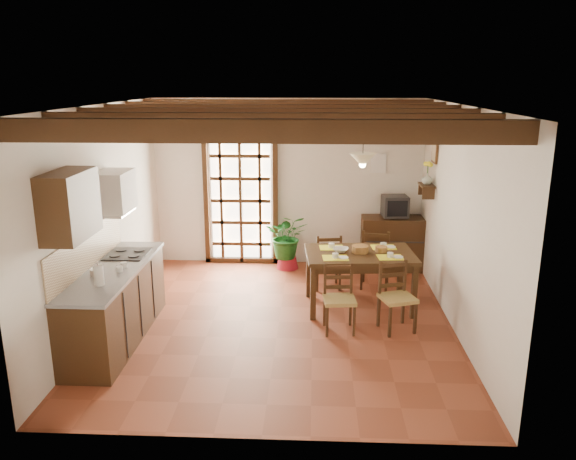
# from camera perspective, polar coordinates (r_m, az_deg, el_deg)

# --- Properties ---
(ground_plane) EXTENTS (5.00, 5.00, 0.00)m
(ground_plane) POSITION_cam_1_polar(r_m,az_deg,el_deg) (7.52, -0.92, -9.28)
(ground_plane) COLOR brown
(room_shell) EXTENTS (4.52, 5.02, 2.81)m
(room_shell) POSITION_cam_1_polar(r_m,az_deg,el_deg) (6.96, -0.98, 4.44)
(room_shell) COLOR silver
(room_shell) RESTS_ON ground_plane
(ceiling_beams) EXTENTS (4.50, 4.34, 0.20)m
(ceiling_beams) POSITION_cam_1_polar(r_m,az_deg,el_deg) (6.85, -1.01, 11.63)
(ceiling_beams) COLOR black
(ceiling_beams) RESTS_ON room_shell
(french_door) EXTENTS (1.26, 0.11, 2.32)m
(french_door) POSITION_cam_1_polar(r_m,az_deg,el_deg) (9.56, -4.82, 3.45)
(french_door) COLOR white
(french_door) RESTS_ON ground_plane
(kitchen_counter) EXTENTS (0.64, 2.25, 1.38)m
(kitchen_counter) POSITION_cam_1_polar(r_m,az_deg,el_deg) (7.18, -17.15, -7.12)
(kitchen_counter) COLOR #331F10
(kitchen_counter) RESTS_ON ground_plane
(upper_cabinet) EXTENTS (0.35, 0.80, 0.70)m
(upper_cabinet) POSITION_cam_1_polar(r_m,az_deg,el_deg) (6.21, -21.31, 2.36)
(upper_cabinet) COLOR #331F10
(upper_cabinet) RESTS_ON room_shell
(range_hood) EXTENTS (0.38, 0.60, 0.54)m
(range_hood) POSITION_cam_1_polar(r_m,az_deg,el_deg) (7.35, -17.19, 3.68)
(range_hood) COLOR white
(range_hood) RESTS_ON room_shell
(counter_items) EXTENTS (0.50, 1.43, 0.25)m
(counter_items) POSITION_cam_1_polar(r_m,az_deg,el_deg) (7.10, -17.21, -3.21)
(counter_items) COLOR black
(counter_items) RESTS_ON kitchen_counter
(dining_table) EXTENTS (1.54, 1.06, 0.80)m
(dining_table) POSITION_cam_1_polar(r_m,az_deg,el_deg) (7.80, 7.30, -3.00)
(dining_table) COLOR #372312
(dining_table) RESTS_ON ground_plane
(chair_near_left) EXTENTS (0.42, 0.41, 0.85)m
(chair_near_left) POSITION_cam_1_polar(r_m,az_deg,el_deg) (7.20, 5.20, -8.17)
(chair_near_left) COLOR #A18644
(chair_near_left) RESTS_ON ground_plane
(chair_near_right) EXTENTS (0.51, 0.50, 0.88)m
(chair_near_right) POSITION_cam_1_polar(r_m,az_deg,el_deg) (7.32, 10.96, -7.93)
(chair_near_right) COLOR #A18644
(chair_near_right) RESTS_ON ground_plane
(chair_far_left) EXTENTS (0.44, 0.43, 0.87)m
(chair_far_left) POSITION_cam_1_polar(r_m,az_deg,el_deg) (8.60, 4.01, -4.15)
(chair_far_left) COLOR #A18644
(chair_far_left) RESTS_ON ground_plane
(chair_far_right) EXTENTS (0.50, 0.48, 0.93)m
(chair_far_right) POSITION_cam_1_polar(r_m,az_deg,el_deg) (8.69, 8.82, -3.94)
(chair_far_right) COLOR #A18644
(chair_far_right) RESTS_ON ground_plane
(table_setting) EXTENTS (1.07, 0.71, 0.10)m
(table_setting) POSITION_cam_1_polar(r_m,az_deg,el_deg) (7.74, 7.35, -1.74)
(table_setting) COLOR #FFFA28
(table_setting) RESTS_ON dining_table
(table_bowl) EXTENTS (0.25, 0.25, 0.05)m
(table_bowl) POSITION_cam_1_polar(r_m,az_deg,el_deg) (7.77, 5.36, -2.01)
(table_bowl) COLOR white
(table_bowl) RESTS_ON dining_table
(sideboard) EXTENTS (1.05, 0.47, 0.89)m
(sideboard) POSITION_cam_1_polar(r_m,az_deg,el_deg) (9.53, 10.62, -1.33)
(sideboard) COLOR #331F10
(sideboard) RESTS_ON ground_plane
(crt_tv) EXTENTS (0.43, 0.41, 0.35)m
(crt_tv) POSITION_cam_1_polar(r_m,az_deg,el_deg) (9.37, 10.81, 2.39)
(crt_tv) COLOR black
(crt_tv) RESTS_ON sideboard
(fuse_box) EXTENTS (0.25, 0.03, 0.32)m
(fuse_box) POSITION_cam_1_polar(r_m,az_deg,el_deg) (9.47, 9.16, 6.72)
(fuse_box) COLOR white
(fuse_box) RESTS_ON room_shell
(plant_pot) EXTENTS (0.37, 0.37, 0.23)m
(plant_pot) POSITION_cam_1_polar(r_m,az_deg,el_deg) (9.50, -0.06, -3.24)
(plant_pot) COLOR maroon
(plant_pot) RESTS_ON ground_plane
(potted_plant) EXTENTS (1.79, 1.54, 1.99)m
(potted_plant) POSITION_cam_1_polar(r_m,az_deg,el_deg) (9.36, -0.06, -0.57)
(potted_plant) COLOR #144C19
(potted_plant) RESTS_ON ground_plane
(wall_shelf) EXTENTS (0.20, 0.42, 0.20)m
(wall_shelf) POSITION_cam_1_polar(r_m,az_deg,el_deg) (8.75, 13.90, 4.19)
(wall_shelf) COLOR #331F10
(wall_shelf) RESTS_ON room_shell
(shelf_vase) EXTENTS (0.15, 0.15, 0.15)m
(shelf_vase) POSITION_cam_1_polar(r_m,az_deg,el_deg) (8.72, 13.95, 5.08)
(shelf_vase) COLOR #B2BFB2
(shelf_vase) RESTS_ON wall_shelf
(shelf_flowers) EXTENTS (0.14, 0.14, 0.36)m
(shelf_flowers) POSITION_cam_1_polar(r_m,az_deg,el_deg) (8.69, 14.04, 6.43)
(shelf_flowers) COLOR #FFFA28
(shelf_flowers) RESTS_ON shelf_vase
(framed_picture) EXTENTS (0.03, 0.32, 0.32)m
(framed_picture) POSITION_cam_1_polar(r_m,az_deg,el_deg) (8.68, 14.67, 7.66)
(framed_picture) COLOR brown
(framed_picture) RESTS_ON room_shell
(pendant_lamp) EXTENTS (0.36, 0.36, 0.84)m
(pendant_lamp) POSITION_cam_1_polar(r_m,az_deg,el_deg) (7.58, 7.60, 7.20)
(pendant_lamp) COLOR black
(pendant_lamp) RESTS_ON room_shell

